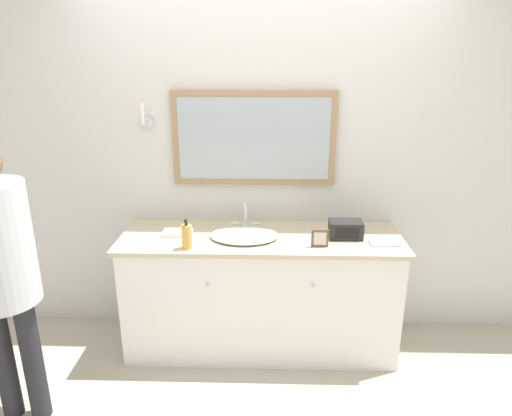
# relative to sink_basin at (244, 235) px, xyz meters

# --- Properties ---
(ground_plane) EXTENTS (14.00, 14.00, 0.00)m
(ground_plane) POSITION_rel_sink_basin_xyz_m (0.11, -0.30, -0.87)
(ground_plane) COLOR #B2A893
(wall_back) EXTENTS (8.00, 0.18, 2.55)m
(wall_back) POSITION_rel_sink_basin_xyz_m (0.11, 0.36, 0.41)
(wall_back) COLOR silver
(wall_back) RESTS_ON ground_plane
(vanity_counter) EXTENTS (1.90, 0.61, 0.85)m
(vanity_counter) POSITION_rel_sink_basin_xyz_m (0.11, 0.02, -0.44)
(vanity_counter) COLOR white
(vanity_counter) RESTS_ON ground_plane
(sink_basin) EXTENTS (0.46, 0.39, 0.20)m
(sink_basin) POSITION_rel_sink_basin_xyz_m (0.00, 0.00, 0.00)
(sink_basin) COLOR white
(sink_basin) RESTS_ON vanity_counter
(soap_bottle) EXTENTS (0.07, 0.07, 0.20)m
(soap_bottle) POSITION_rel_sink_basin_xyz_m (-0.35, -0.19, 0.06)
(soap_bottle) COLOR gold
(soap_bottle) RESTS_ON vanity_counter
(appliance_box) EXTENTS (0.22, 0.14, 0.12)m
(appliance_box) POSITION_rel_sink_basin_xyz_m (0.68, 0.01, 0.04)
(appliance_box) COLOR black
(appliance_box) RESTS_ON vanity_counter
(picture_frame) EXTENTS (0.11, 0.01, 0.12)m
(picture_frame) POSITION_rel_sink_basin_xyz_m (0.49, -0.15, 0.04)
(picture_frame) COLOR brown
(picture_frame) RESTS_ON vanity_counter
(hand_towel_near_sink) EXTENTS (0.19, 0.11, 0.03)m
(hand_towel_near_sink) POSITION_rel_sink_basin_xyz_m (-0.45, 0.02, -0.00)
(hand_towel_near_sink) COLOR white
(hand_towel_near_sink) RESTS_ON vanity_counter
(metal_tray) EXTENTS (0.19, 0.09, 0.01)m
(metal_tray) POSITION_rel_sink_basin_xyz_m (0.92, -0.09, -0.01)
(metal_tray) COLOR silver
(metal_tray) RESTS_ON vanity_counter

